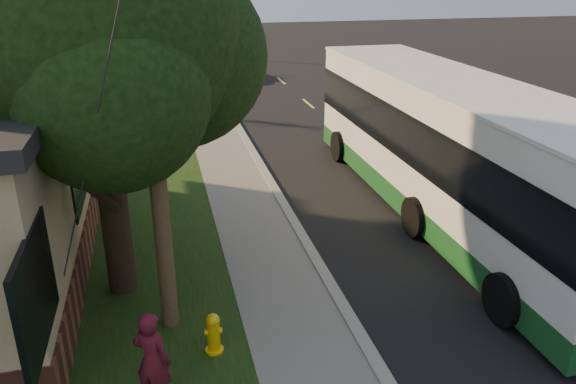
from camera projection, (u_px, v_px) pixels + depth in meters
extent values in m
plane|color=black|center=(356.00, 333.00, 10.30)|extent=(120.00, 120.00, 0.00)
cube|color=black|center=(367.00, 153.00, 20.18)|extent=(8.00, 80.00, 0.01)
cube|color=gray|center=(257.00, 160.00, 19.30)|extent=(0.25, 80.00, 0.12)
cube|color=slate|center=(229.00, 163.00, 19.09)|extent=(2.00, 80.00, 0.08)
cube|color=black|center=(122.00, 171.00, 18.35)|extent=(5.00, 80.00, 0.07)
cylinder|color=yellow|center=(214.00, 337.00, 9.61)|extent=(0.22, 0.22, 0.55)
sphere|color=yellow|center=(213.00, 321.00, 9.49)|extent=(0.24, 0.24, 0.24)
cylinder|color=yellow|center=(213.00, 331.00, 9.57)|extent=(0.30, 0.10, 0.10)
cylinder|color=yellow|center=(213.00, 331.00, 9.57)|extent=(0.10, 0.18, 0.10)
cylinder|color=yellow|center=(215.00, 350.00, 9.71)|extent=(0.32, 0.32, 0.04)
cylinder|color=#473321|center=(149.00, 82.00, 8.78)|extent=(0.30, 0.30, 9.00)
cylinder|color=#2D2D30|center=(89.00, 154.00, 7.89)|extent=(2.52, 3.21, 7.60)
cylinder|color=black|center=(113.00, 198.00, 10.88)|extent=(0.56, 0.56, 4.00)
sphere|color=black|center=(91.00, 28.00, 9.68)|extent=(5.20, 5.20, 5.20)
sphere|color=black|center=(174.00, 55.00, 10.75)|extent=(3.60, 3.60, 3.60)
sphere|color=black|center=(14.00, 51.00, 9.18)|extent=(3.80, 3.80, 3.80)
sphere|color=black|center=(111.00, 94.00, 8.91)|extent=(3.20, 3.20, 3.20)
cylinder|color=black|center=(148.00, 75.00, 25.15)|extent=(0.24, 0.24, 3.30)
cylinder|color=black|center=(144.00, 37.00, 24.53)|extent=(1.38, 0.57, 2.01)
cylinder|color=black|center=(144.00, 37.00, 24.53)|extent=(0.74, 1.21, 1.58)
cylinder|color=black|center=(144.00, 37.00, 24.53)|extent=(0.65, 1.05, 1.95)
cylinder|color=black|center=(144.00, 37.00, 24.53)|extent=(1.28, 0.53, 1.33)
cylinder|color=black|center=(144.00, 37.00, 24.53)|extent=(0.75, 1.21, 1.70)
cylinder|color=black|center=(155.00, 44.00, 36.13)|extent=(0.24, 0.24, 3.03)
cylinder|color=black|center=(153.00, 20.00, 35.56)|extent=(1.38, 0.57, 2.01)
cylinder|color=black|center=(153.00, 20.00, 35.56)|extent=(0.74, 1.21, 1.58)
cylinder|color=black|center=(153.00, 20.00, 35.56)|extent=(0.65, 1.05, 1.95)
cylinder|color=black|center=(153.00, 20.00, 35.56)|extent=(1.28, 0.53, 1.33)
cylinder|color=black|center=(153.00, 20.00, 35.56)|extent=(0.75, 1.21, 1.70)
cylinder|color=#2D2D30|center=(203.00, 19.00, 40.05)|extent=(0.16, 0.16, 5.50)
cube|color=silver|center=(451.00, 140.00, 14.54)|extent=(2.78, 13.35, 3.00)
cube|color=#175021|center=(445.00, 196.00, 15.12)|extent=(2.80, 13.37, 0.61)
cube|color=black|center=(452.00, 132.00, 14.46)|extent=(2.82, 13.39, 1.22)
cube|color=silver|center=(458.00, 82.00, 13.97)|extent=(2.83, 13.40, 0.08)
cylinder|color=black|center=(504.00, 300.00, 10.41)|extent=(0.31, 1.02, 1.02)
cylinder|color=black|center=(415.00, 217.00, 13.82)|extent=(0.31, 1.02, 1.02)
cylinder|color=black|center=(515.00, 207.00, 14.41)|extent=(0.31, 1.02, 1.02)
cylinder|color=black|center=(339.00, 146.00, 19.24)|extent=(0.31, 1.02, 1.02)
cylinder|color=black|center=(414.00, 141.00, 19.83)|extent=(0.31, 1.02, 1.02)
imported|color=#55111F|center=(153.00, 361.00, 8.22)|extent=(0.71, 0.65, 1.64)
imported|color=black|center=(235.00, 67.00, 33.39)|extent=(1.68, 4.01, 1.36)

